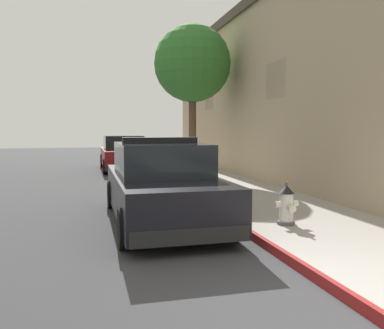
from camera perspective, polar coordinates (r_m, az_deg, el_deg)
name	(u,v)px	position (r m, az deg, el deg)	size (l,w,h in m)	color
ground_plane	(24,193)	(13.48, -22.46, -3.71)	(33.46, 60.00, 0.20)	#353538
sidewalk_pavement	(212,181)	(13.93, 2.78, -2.37)	(2.82, 60.00, 0.14)	#9E9991
curb_painted_edge	(170,183)	(13.57, -3.09, -2.56)	(0.08, 60.00, 0.14)	maroon
police_cruiser	(161,184)	(8.11, -4.36, -2.81)	(1.94, 4.84, 1.68)	black
parked_car_silver_ahead	(123,154)	(18.78, -9.61, 1.50)	(1.94, 4.84, 1.56)	maroon
fire_hydrant	(287,205)	(7.48, 13.10, -5.55)	(0.44, 0.40, 0.76)	#4C4C51
street_tree	(192,64)	(15.52, 0.06, 13.86)	(2.85, 2.85, 5.56)	brown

